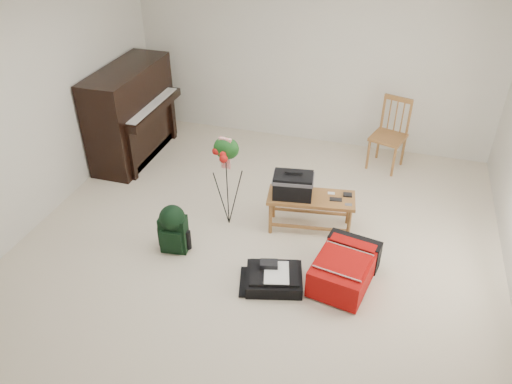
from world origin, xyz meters
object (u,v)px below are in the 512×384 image
(piano, at_px, (132,115))
(dining_chair, at_px, (389,135))
(green_backpack, at_px, (173,227))
(black_duffel, at_px, (274,278))
(flower_stand, at_px, (228,182))
(bench, at_px, (299,188))
(red_suitcase, at_px, (345,265))

(piano, distance_m, dining_chair, 3.41)
(dining_chair, distance_m, green_backpack, 3.13)
(black_duffel, xyz_separation_m, flower_stand, (-0.75, 0.81, 0.46))
(green_backpack, bearing_deg, flower_stand, 50.29)
(bench, bearing_deg, black_duffel, -98.94)
(dining_chair, relative_size, red_suitcase, 1.13)
(red_suitcase, relative_size, flower_stand, 0.75)
(dining_chair, height_order, red_suitcase, dining_chair)
(red_suitcase, bearing_deg, flower_stand, 169.70)
(flower_stand, bearing_deg, dining_chair, 54.98)
(dining_chair, bearing_deg, red_suitcase, -78.00)
(bench, xyz_separation_m, red_suitcase, (0.63, -0.69, -0.34))
(dining_chair, relative_size, black_duffel, 1.50)
(red_suitcase, bearing_deg, bench, 142.87)
(piano, bearing_deg, bench, -21.20)
(dining_chair, xyz_separation_m, black_duffel, (-0.84, -2.63, -0.38))
(flower_stand, bearing_deg, black_duffel, -41.26)
(black_duffel, height_order, flower_stand, flower_stand)
(black_duffel, height_order, green_backpack, green_backpack)
(bench, distance_m, green_backpack, 1.39)
(flower_stand, bearing_deg, red_suitcase, -14.82)
(dining_chair, xyz_separation_m, red_suitcase, (-0.20, -2.34, -0.29))
(piano, height_order, green_backpack, piano)
(dining_chair, distance_m, black_duffel, 2.78)
(flower_stand, bearing_deg, piano, 153.02)
(bench, distance_m, dining_chair, 1.85)
(red_suitcase, bearing_deg, black_duffel, -145.70)
(bench, height_order, dining_chair, dining_chair)
(dining_chair, distance_m, red_suitcase, 2.37)
(piano, distance_m, red_suitcase, 3.58)
(piano, bearing_deg, black_duffel, -37.87)
(bench, bearing_deg, red_suitcase, -56.14)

